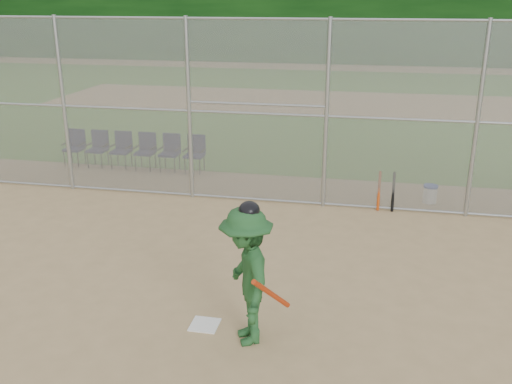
% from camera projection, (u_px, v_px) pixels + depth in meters
% --- Properties ---
extents(ground, '(100.00, 100.00, 0.00)m').
position_uv_depth(ground, '(221.00, 321.00, 8.13)').
color(ground, tan).
rests_on(ground, ground).
extents(grass_strip, '(100.00, 100.00, 0.00)m').
position_uv_depth(grass_strip, '(326.00, 102.00, 24.80)').
color(grass_strip, '#35681F').
rests_on(grass_strip, ground).
extents(dirt_patch_far, '(24.00, 24.00, 0.00)m').
position_uv_depth(dirt_patch_far, '(326.00, 102.00, 24.80)').
color(dirt_patch_far, tan).
rests_on(dirt_patch_far, ground).
extents(backstop_fence, '(16.09, 0.09, 4.00)m').
position_uv_depth(backstop_fence, '(279.00, 111.00, 12.08)').
color(backstop_fence, gray).
rests_on(backstop_fence, ground).
extents(home_plate, '(0.39, 0.39, 0.02)m').
position_uv_depth(home_plate, '(205.00, 325.00, 8.01)').
color(home_plate, white).
rests_on(home_plate, ground).
extents(batter_at_plate, '(1.17, 1.40, 1.98)m').
position_uv_depth(batter_at_plate, '(246.00, 276.00, 7.38)').
color(batter_at_plate, '#205025').
rests_on(batter_at_plate, ground).
extents(water_cooler, '(0.32, 0.32, 0.40)m').
position_uv_depth(water_cooler, '(430.00, 194.00, 12.71)').
color(water_cooler, white).
rests_on(water_cooler, ground).
extents(spare_bats, '(0.36, 0.24, 0.85)m').
position_uv_depth(spare_bats, '(386.00, 191.00, 12.21)').
color(spare_bats, '#D84C14').
rests_on(spare_bats, ground).
extents(chair_0, '(0.54, 0.52, 0.96)m').
position_uv_depth(chair_0, '(74.00, 148.00, 15.44)').
color(chair_0, '#0F1237').
rests_on(chair_0, ground).
extents(chair_1, '(0.54, 0.52, 0.96)m').
position_uv_depth(chair_1, '(97.00, 149.00, 15.32)').
color(chair_1, '#0F1237').
rests_on(chair_1, ground).
extents(chair_2, '(0.54, 0.52, 0.96)m').
position_uv_depth(chair_2, '(121.00, 151.00, 15.19)').
color(chair_2, '#0F1237').
rests_on(chair_2, ground).
extents(chair_3, '(0.54, 0.52, 0.96)m').
position_uv_depth(chair_3, '(145.00, 152.00, 15.06)').
color(chair_3, '#0F1237').
rests_on(chair_3, ground).
extents(chair_4, '(0.54, 0.52, 0.96)m').
position_uv_depth(chair_4, '(169.00, 153.00, 14.93)').
color(chair_4, '#0F1237').
rests_on(chair_4, ground).
extents(chair_5, '(0.54, 0.52, 0.96)m').
position_uv_depth(chair_5, '(194.00, 155.00, 14.80)').
color(chair_5, '#0F1237').
rests_on(chair_5, ground).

